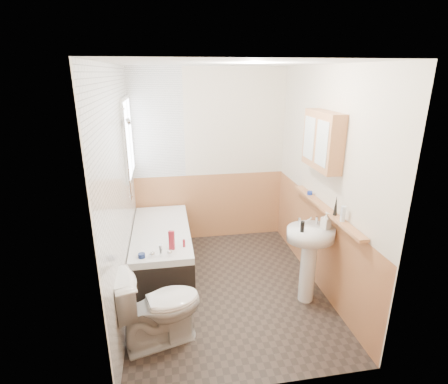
{
  "coord_description": "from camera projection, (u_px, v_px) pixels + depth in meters",
  "views": [
    {
      "loc": [
        -0.62,
        -3.49,
        2.42
      ],
      "look_at": [
        0.0,
        0.15,
        1.15
      ],
      "focal_mm": 28.0,
      "sensor_mm": 36.0,
      "label": 1
    }
  ],
  "objects": [
    {
      "name": "wall_left",
      "position": [
        119.0,
        193.0,
        3.56
      ],
      "size": [
        0.02,
        2.8,
        2.5
      ],
      "primitive_type": "cube",
      "color": "beige",
      "rests_on": "ground"
    },
    {
      "name": "tile_cladding_left",
      "position": [
        122.0,
        193.0,
        3.56
      ],
      "size": [
        0.01,
        2.8,
        2.5
      ],
      "primitive_type": "cube",
      "color": "white",
      "rests_on": "wall_left"
    },
    {
      "name": "ceiling",
      "position": [
        227.0,
        63.0,
        3.33
      ],
      "size": [
        2.8,
        2.8,
        0.0
      ],
      "primitive_type": "plane",
      "rotation": [
        3.14,
        0.0,
        0.0
      ],
      "color": "white",
      "rests_on": "ground"
    },
    {
      "name": "wall_right",
      "position": [
        324.0,
        182.0,
        3.91
      ],
      "size": [
        0.02,
        2.8,
        2.5
      ],
      "primitive_type": "cube",
      "color": "beige",
      "rests_on": "ground"
    },
    {
      "name": "wainscot_right",
      "position": [
        316.0,
        243.0,
        4.15
      ],
      "size": [
        0.01,
        2.8,
        1.0
      ],
      "primitive_type": "cube",
      "color": "#C17F4F",
      "rests_on": "wall_right"
    },
    {
      "name": "blue_gel",
      "position": [
        172.0,
        240.0,
        3.84
      ],
      "size": [
        0.07,
        0.06,
        0.22
      ],
      "primitive_type": "cube",
      "rotation": [
        0.0,
        0.0,
        -0.33
      ],
      "color": "maroon",
      "rests_on": "bathtub"
    },
    {
      "name": "foam_can",
      "position": [
        343.0,
        214.0,
        3.38
      ],
      "size": [
        0.06,
        0.06,
        0.16
      ],
      "primitive_type": "cylinder",
      "rotation": [
        0.0,
        0.0,
        0.43
      ],
      "color": "silver",
      "rests_on": "pine_shelf"
    },
    {
      "name": "wall_front",
      "position": [
        262.0,
        250.0,
        2.42
      ],
      "size": [
        2.2,
        0.02,
        2.5
      ],
      "primitive_type": "cube",
      "color": "beige",
      "rests_on": "ground"
    },
    {
      "name": "cream_jar",
      "position": [
        142.0,
        256.0,
        3.69
      ],
      "size": [
        0.1,
        0.1,
        0.05
      ],
      "primitive_type": "cylinder",
      "rotation": [
        0.0,
        0.0,
        -0.37
      ],
      "color": "navy",
      "rests_on": "bathtub"
    },
    {
      "name": "floor",
      "position": [
        226.0,
        288.0,
        4.14
      ],
      "size": [
        2.8,
        2.8,
        0.0
      ],
      "primitive_type": "plane",
      "color": "#2A221E",
      "rests_on": "ground"
    },
    {
      "name": "tile_return_back",
      "position": [
        156.0,
        124.0,
        4.75
      ],
      "size": [
        0.75,
        0.01,
        1.5
      ],
      "primitive_type": "cube",
      "color": "white",
      "rests_on": "wall_back"
    },
    {
      "name": "toilet",
      "position": [
        159.0,
        306.0,
        3.2
      ],
      "size": [
        0.88,
        0.63,
        0.78
      ],
      "primitive_type": "imported",
      "rotation": [
        0.0,
        0.0,
        1.83
      ],
      "color": "white",
      "rests_on": "floor"
    },
    {
      "name": "orange_bottle",
      "position": [
        184.0,
        243.0,
        3.91
      ],
      "size": [
        0.03,
        0.03,
        0.09
      ],
      "primitive_type": "cylinder",
      "rotation": [
        0.0,
        0.0,
        -0.22
      ],
      "color": "maroon",
      "rests_on": "bathtub"
    },
    {
      "name": "sink",
      "position": [
        309.0,
        249.0,
        3.73
      ],
      "size": [
        0.51,
        0.41,
        0.99
      ],
      "rotation": [
        0.0,
        0.0,
        0.24
      ],
      "color": "white",
      "rests_on": "floor"
    },
    {
      "name": "black_jar",
      "position": [
        310.0,
        193.0,
        4.14
      ],
      "size": [
        0.08,
        0.08,
        0.04
      ],
      "primitive_type": "cylinder",
      "rotation": [
        0.0,
        0.0,
        -0.43
      ],
      "color": "#19339E",
      "rests_on": "pine_shelf"
    },
    {
      "name": "wainscot_back",
      "position": [
        210.0,
        206.0,
        5.27
      ],
      "size": [
        2.2,
        0.01,
        1.0
      ],
      "primitive_type": "cube",
      "color": "#C17F4F",
      "rests_on": "wall_back"
    },
    {
      "name": "shower_riser",
      "position": [
        127.0,
        146.0,
        3.88
      ],
      "size": [
        0.1,
        0.07,
        1.09
      ],
      "color": "silver",
      "rests_on": "wall_left"
    },
    {
      "name": "window",
      "position": [
        129.0,
        138.0,
        4.32
      ],
      "size": [
        0.03,
        0.79,
        0.99
      ],
      "color": "white",
      "rests_on": "wall_left"
    },
    {
      "name": "wall_back",
      "position": [
        209.0,
        158.0,
        5.05
      ],
      "size": [
        2.2,
        0.02,
        2.5
      ],
      "primitive_type": "cube",
      "color": "beige",
      "rests_on": "ground"
    },
    {
      "name": "bathtub",
      "position": [
        162.0,
        248.0,
        4.45
      ],
      "size": [
        0.7,
        1.59,
        0.7
      ],
      "color": "black",
      "rests_on": "floor"
    },
    {
      "name": "clear_bottle",
      "position": [
        302.0,
        227.0,
        3.55
      ],
      "size": [
        0.05,
        0.05,
        0.11
      ],
      "primitive_type": "cylinder",
      "rotation": [
        0.0,
        0.0,
        0.17
      ],
      "color": "black",
      "rests_on": "sink"
    },
    {
      "name": "pine_shelf",
      "position": [
        325.0,
        209.0,
        3.75
      ],
      "size": [
        0.1,
        1.55,
        0.03
      ],
      "primitive_type": "cube",
      "color": "#C17F4F",
      "rests_on": "wall_right"
    },
    {
      "name": "green_bottle",
      "position": [
        336.0,
        205.0,
        3.51
      ],
      "size": [
        0.06,
        0.06,
        0.21
      ],
      "primitive_type": "cone",
      "rotation": [
        0.0,
        0.0,
        0.38
      ],
      "color": "black",
      "rests_on": "pine_shelf"
    },
    {
      "name": "medicine_cabinet",
      "position": [
        322.0,
        140.0,
        3.67
      ],
      "size": [
        0.17,
        0.67,
        0.6
      ],
      "color": "#C17F4F",
      "rests_on": "wall_right"
    },
    {
      "name": "wainscot_front",
      "position": [
        258.0,
        336.0,
        2.68
      ],
      "size": [
        2.2,
        0.01,
        1.0
      ],
      "primitive_type": "cube",
      "color": "#C17F4F",
      "rests_on": "wall_front"
    },
    {
      "name": "soap_bottle",
      "position": [
        326.0,
        225.0,
        3.63
      ],
      "size": [
        0.15,
        0.2,
        0.08
      ],
      "primitive_type": "imported",
      "rotation": [
        0.0,
        0.0,
        0.42
      ],
      "color": "silver",
      "rests_on": "sink"
    }
  ]
}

